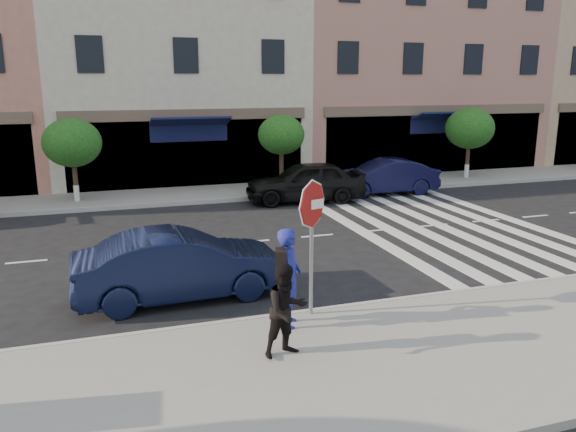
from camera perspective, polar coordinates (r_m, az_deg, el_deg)
The scene contains 14 objects.
ground at distance 12.62m, azimuth 0.99°, elevation -7.47°, with size 120.00×120.00×0.00m, color black.
sidewalk_near at distance 9.45m, azimuth 8.67°, elevation -14.80°, with size 60.00×4.50×0.15m, color gray.
sidewalk_far at distance 22.90m, azimuth -8.01°, elevation 2.27°, with size 60.00×3.00×0.15m, color gray.
building_centre at distance 28.34m, azimuth -11.65°, elevation 15.32°, with size 11.00×9.00×11.00m, color beige.
building_east_mid at distance 32.10m, azimuth 11.06°, elevation 16.92°, with size 13.00×9.00×13.00m, color #AE7667.
street_tree_wb at distance 22.07m, azimuth -21.08°, elevation 6.93°, with size 2.10×2.10×3.06m.
street_tree_c at distance 23.07m, azimuth -0.69°, elevation 8.22°, with size 1.90×1.90×3.04m.
street_tree_ea at distance 27.14m, azimuth 17.98°, elevation 8.45°, with size 2.20×2.20×3.19m.
stop_sign at distance 10.40m, azimuth 2.46°, elevation -0.22°, with size 0.89×0.31×2.64m.
photographer at distance 10.21m, azimuth 0.11°, elevation -6.27°, with size 0.67×0.44×1.84m, color navy.
walker at distance 9.19m, azimuth -0.15°, elevation -9.57°, with size 0.76×0.59×1.55m, color black.
car_near_mid at distance 12.12m, azimuth -10.76°, elevation -4.94°, with size 1.55×4.45×1.47m, color black.
car_far_mid at distance 21.44m, azimuth 1.77°, elevation 3.52°, with size 1.83×4.55×1.55m, color black.
car_far_right at distance 23.20m, azimuth 9.74°, elevation 3.96°, with size 1.51×4.33×1.43m, color black.
Camera 1 is at (-3.85, -11.12, 4.55)m, focal length 35.00 mm.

